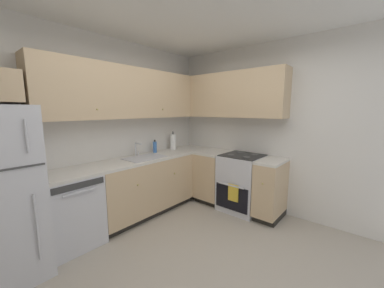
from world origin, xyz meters
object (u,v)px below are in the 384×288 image
object	(u,v)px
dishwasher	(71,211)
soap_bottle	(155,147)
paper_towel_roll	(173,142)
oven_range	(242,182)

from	to	relation	value
dishwasher	soap_bottle	world-z (taller)	soap_bottle
soap_bottle	paper_towel_roll	size ratio (longest dim) A/B	0.64
oven_range	paper_towel_roll	distance (m)	1.42
dishwasher	soap_bottle	size ratio (longest dim) A/B	3.98
dishwasher	paper_towel_roll	bearing A→B (deg)	4.84
dishwasher	soap_bottle	xyz separation A→B (m)	(1.48, 0.18, 0.57)
oven_range	paper_towel_roll	size ratio (longest dim) A/B	3.08
oven_range	soap_bottle	bearing A→B (deg)	120.30
dishwasher	paper_towel_roll	distance (m)	2.00
dishwasher	oven_range	distance (m)	2.48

